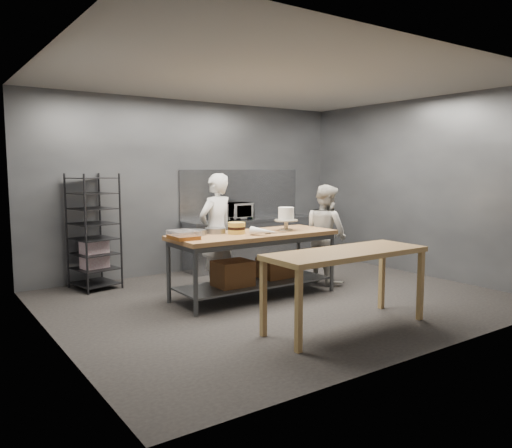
{
  "coord_description": "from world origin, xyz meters",
  "views": [
    {
      "loc": [
        -4.17,
        -5.45,
        1.83
      ],
      "look_at": [
        -0.22,
        0.25,
        1.05
      ],
      "focal_mm": 35.0,
      "sensor_mm": 36.0,
      "label": 1
    }
  ],
  "objects_px": {
    "chef_behind": "(216,231)",
    "layer_cake": "(237,228)",
    "near_counter": "(347,258)",
    "frosted_cake_stand": "(286,216)",
    "work_table": "(253,257)",
    "microwave": "(236,211)",
    "speed_rack": "(94,233)",
    "chef_right": "(326,234)"
  },
  "relations": [
    {
      "from": "microwave",
      "to": "layer_cake",
      "type": "height_order",
      "value": "microwave"
    },
    {
      "from": "chef_behind",
      "to": "layer_cake",
      "type": "distance_m",
      "value": 0.73
    },
    {
      "from": "near_counter",
      "to": "chef_behind",
      "type": "distance_m",
      "value": 2.52
    },
    {
      "from": "chef_behind",
      "to": "work_table",
      "type": "bearing_deg",
      "value": 85.97
    },
    {
      "from": "chef_behind",
      "to": "microwave",
      "type": "distance_m",
      "value": 1.56
    },
    {
      "from": "speed_rack",
      "to": "frosted_cake_stand",
      "type": "xyz_separation_m",
      "value": [
        2.25,
        -1.84,
        0.28
      ]
    },
    {
      "from": "speed_rack",
      "to": "chef_right",
      "type": "xyz_separation_m",
      "value": [
        3.17,
        -1.69,
        -0.07
      ]
    },
    {
      "from": "work_table",
      "to": "frosted_cake_stand",
      "type": "relative_size",
      "value": 7.06
    },
    {
      "from": "work_table",
      "to": "near_counter",
      "type": "distance_m",
      "value": 1.77
    },
    {
      "from": "microwave",
      "to": "work_table",
      "type": "bearing_deg",
      "value": -116.09
    },
    {
      "from": "speed_rack",
      "to": "chef_behind",
      "type": "relative_size",
      "value": 1.0
    },
    {
      "from": "microwave",
      "to": "frosted_cake_stand",
      "type": "height_order",
      "value": "frosted_cake_stand"
    },
    {
      "from": "near_counter",
      "to": "frosted_cake_stand",
      "type": "xyz_separation_m",
      "value": [
        0.46,
        1.7,
        0.32
      ]
    },
    {
      "from": "chef_right",
      "to": "microwave",
      "type": "height_order",
      "value": "chef_right"
    },
    {
      "from": "work_table",
      "to": "layer_cake",
      "type": "distance_m",
      "value": 0.49
    },
    {
      "from": "near_counter",
      "to": "chef_behind",
      "type": "height_order",
      "value": "chef_behind"
    },
    {
      "from": "work_table",
      "to": "near_counter",
      "type": "bearing_deg",
      "value": -86.9
    },
    {
      "from": "frosted_cake_stand",
      "to": "layer_cake",
      "type": "distance_m",
      "value": 0.81
    },
    {
      "from": "speed_rack",
      "to": "chef_right",
      "type": "distance_m",
      "value": 3.6
    },
    {
      "from": "near_counter",
      "to": "microwave",
      "type": "relative_size",
      "value": 3.69
    },
    {
      "from": "microwave",
      "to": "chef_behind",
      "type": "bearing_deg",
      "value": -134.01
    },
    {
      "from": "frosted_cake_stand",
      "to": "layer_cake",
      "type": "relative_size",
      "value": 1.41
    },
    {
      "from": "near_counter",
      "to": "frosted_cake_stand",
      "type": "relative_size",
      "value": 5.88
    },
    {
      "from": "speed_rack",
      "to": "layer_cake",
      "type": "distance_m",
      "value": 2.27
    },
    {
      "from": "microwave",
      "to": "layer_cake",
      "type": "relative_size",
      "value": 2.25
    },
    {
      "from": "near_counter",
      "to": "microwave",
      "type": "height_order",
      "value": "microwave"
    },
    {
      "from": "microwave",
      "to": "speed_rack",
      "type": "bearing_deg",
      "value": -178.25
    },
    {
      "from": "work_table",
      "to": "frosted_cake_stand",
      "type": "height_order",
      "value": "frosted_cake_stand"
    },
    {
      "from": "near_counter",
      "to": "chef_behind",
      "type": "bearing_deg",
      "value": 95.73
    },
    {
      "from": "near_counter",
      "to": "frosted_cake_stand",
      "type": "height_order",
      "value": "frosted_cake_stand"
    },
    {
      "from": "near_counter",
      "to": "frosted_cake_stand",
      "type": "distance_m",
      "value": 1.79
    },
    {
      "from": "work_table",
      "to": "layer_cake",
      "type": "xyz_separation_m",
      "value": [
        -0.24,
        0.05,
        0.43
      ]
    },
    {
      "from": "chef_behind",
      "to": "layer_cake",
      "type": "height_order",
      "value": "chef_behind"
    },
    {
      "from": "near_counter",
      "to": "speed_rack",
      "type": "xyz_separation_m",
      "value": [
        -1.79,
        3.54,
        0.04
      ]
    },
    {
      "from": "work_table",
      "to": "chef_behind",
      "type": "bearing_deg",
      "value": 101.67
    },
    {
      "from": "chef_behind",
      "to": "layer_cake",
      "type": "xyz_separation_m",
      "value": [
        -0.08,
        -0.71,
        0.12
      ]
    },
    {
      "from": "work_table",
      "to": "layer_cake",
      "type": "height_order",
      "value": "layer_cake"
    },
    {
      "from": "speed_rack",
      "to": "frosted_cake_stand",
      "type": "distance_m",
      "value": 2.92
    },
    {
      "from": "near_counter",
      "to": "work_table",
      "type": "bearing_deg",
      "value": 93.1
    },
    {
      "from": "near_counter",
      "to": "layer_cake",
      "type": "xyz_separation_m",
      "value": [
        -0.34,
        1.8,
        0.19
      ]
    },
    {
      "from": "chef_right",
      "to": "frosted_cake_stand",
      "type": "bearing_deg",
      "value": 102.18
    },
    {
      "from": "work_table",
      "to": "speed_rack",
      "type": "bearing_deg",
      "value": 133.36
    }
  ]
}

